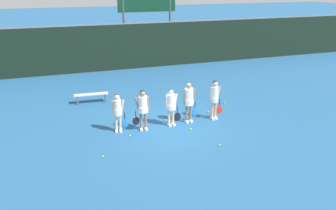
{
  "coord_description": "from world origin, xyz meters",
  "views": [
    {
      "loc": [
        -4.1,
        -11.99,
        5.73
      ],
      "look_at": [
        0.01,
        0.0,
        0.92
      ],
      "focal_mm": 35.0,
      "sensor_mm": 36.0,
      "label": 1
    }
  ],
  "objects_px": {
    "tennis_ball_0": "(172,119)",
    "tennis_ball_5": "(166,120)",
    "player_2": "(171,104)",
    "tennis_ball_4": "(224,103)",
    "scoreboard": "(147,7)",
    "player_4": "(215,97)",
    "tennis_ball_3": "(103,156)",
    "tennis_ball_2": "(191,129)",
    "tennis_ball_6": "(208,112)",
    "tennis_ball_9": "(220,145)",
    "tennis_ball_7": "(130,136)",
    "player_1": "(143,106)",
    "tennis_ball_8": "(201,117)",
    "tennis_ball_10": "(123,123)",
    "player_0": "(118,110)",
    "player_3": "(189,99)",
    "bench_courtside": "(91,95)",
    "tennis_ball_1": "(134,118)"
  },
  "relations": [
    {
      "from": "tennis_ball_6",
      "to": "player_0",
      "type": "bearing_deg",
      "value": -170.9
    },
    {
      "from": "player_4",
      "to": "tennis_ball_6",
      "type": "xyz_separation_m",
      "value": [
        0.1,
        0.76,
        -1.0
      ]
    },
    {
      "from": "tennis_ball_0",
      "to": "tennis_ball_9",
      "type": "height_order",
      "value": "same"
    },
    {
      "from": "player_1",
      "to": "tennis_ball_8",
      "type": "relative_size",
      "value": 25.03
    },
    {
      "from": "tennis_ball_5",
      "to": "tennis_ball_9",
      "type": "xyz_separation_m",
      "value": [
        1.16,
        -2.85,
        0.0
      ]
    },
    {
      "from": "bench_courtside",
      "to": "tennis_ball_6",
      "type": "relative_size",
      "value": 25.16
    },
    {
      "from": "player_0",
      "to": "tennis_ball_1",
      "type": "xyz_separation_m",
      "value": [
        0.9,
        1.1,
        -0.91
      ]
    },
    {
      "from": "tennis_ball_2",
      "to": "player_2",
      "type": "bearing_deg",
      "value": 130.49
    },
    {
      "from": "scoreboard",
      "to": "tennis_ball_7",
      "type": "relative_size",
      "value": 72.81
    },
    {
      "from": "tennis_ball_5",
      "to": "tennis_ball_6",
      "type": "relative_size",
      "value": 1.04
    },
    {
      "from": "tennis_ball_9",
      "to": "tennis_ball_4",
      "type": "bearing_deg",
      "value": 59.71
    },
    {
      "from": "tennis_ball_7",
      "to": "tennis_ball_6",
      "type": "bearing_deg",
      "value": 17.96
    },
    {
      "from": "scoreboard",
      "to": "tennis_ball_3",
      "type": "height_order",
      "value": "scoreboard"
    },
    {
      "from": "tennis_ball_0",
      "to": "tennis_ball_2",
      "type": "distance_m",
      "value": 1.34
    },
    {
      "from": "tennis_ball_5",
      "to": "player_1",
      "type": "bearing_deg",
      "value": -154.9
    },
    {
      "from": "tennis_ball_0",
      "to": "tennis_ball_10",
      "type": "relative_size",
      "value": 1.0
    },
    {
      "from": "player_4",
      "to": "tennis_ball_7",
      "type": "distance_m",
      "value": 4.07
    },
    {
      "from": "player_2",
      "to": "tennis_ball_4",
      "type": "height_order",
      "value": "player_2"
    },
    {
      "from": "player_1",
      "to": "tennis_ball_8",
      "type": "height_order",
      "value": "player_1"
    },
    {
      "from": "tennis_ball_9",
      "to": "player_0",
      "type": "bearing_deg",
      "value": 143.42
    },
    {
      "from": "bench_courtside",
      "to": "tennis_ball_1",
      "type": "bearing_deg",
      "value": -55.83
    },
    {
      "from": "player_0",
      "to": "tennis_ball_8",
      "type": "bearing_deg",
      "value": 12.3
    },
    {
      "from": "tennis_ball_2",
      "to": "tennis_ball_10",
      "type": "bearing_deg",
      "value": 148.5
    },
    {
      "from": "tennis_ball_6",
      "to": "tennis_ball_0",
      "type": "bearing_deg",
      "value": -172.98
    },
    {
      "from": "player_0",
      "to": "tennis_ball_8",
      "type": "height_order",
      "value": "player_0"
    },
    {
      "from": "player_4",
      "to": "tennis_ball_6",
      "type": "distance_m",
      "value": 1.26
    },
    {
      "from": "player_3",
      "to": "tennis_ball_0",
      "type": "bearing_deg",
      "value": 135.33
    },
    {
      "from": "tennis_ball_2",
      "to": "tennis_ball_6",
      "type": "bearing_deg",
      "value": 45.06
    },
    {
      "from": "player_3",
      "to": "tennis_ball_10",
      "type": "bearing_deg",
      "value": 158.71
    },
    {
      "from": "player_2",
      "to": "tennis_ball_5",
      "type": "distance_m",
      "value": 1.05
    },
    {
      "from": "player_2",
      "to": "tennis_ball_5",
      "type": "bearing_deg",
      "value": 88.25
    },
    {
      "from": "player_4",
      "to": "tennis_ball_10",
      "type": "height_order",
      "value": "player_4"
    },
    {
      "from": "tennis_ball_4",
      "to": "tennis_ball_6",
      "type": "height_order",
      "value": "tennis_ball_4"
    },
    {
      "from": "tennis_ball_0",
      "to": "tennis_ball_5",
      "type": "bearing_deg",
      "value": -168.08
    },
    {
      "from": "player_1",
      "to": "tennis_ball_2",
      "type": "height_order",
      "value": "player_1"
    },
    {
      "from": "tennis_ball_2",
      "to": "tennis_ball_9",
      "type": "height_order",
      "value": "tennis_ball_2"
    },
    {
      "from": "player_3",
      "to": "tennis_ball_1",
      "type": "bearing_deg",
      "value": 145.96
    },
    {
      "from": "player_3",
      "to": "tennis_ball_4",
      "type": "distance_m",
      "value": 3.15
    },
    {
      "from": "player_0",
      "to": "player_2",
      "type": "relative_size",
      "value": 1.0
    },
    {
      "from": "tennis_ball_8",
      "to": "tennis_ball_9",
      "type": "height_order",
      "value": "tennis_ball_9"
    },
    {
      "from": "player_2",
      "to": "tennis_ball_9",
      "type": "relative_size",
      "value": 22.88
    },
    {
      "from": "tennis_ball_0",
      "to": "tennis_ball_1",
      "type": "bearing_deg",
      "value": 157.35
    },
    {
      "from": "scoreboard",
      "to": "player_4",
      "type": "bearing_deg",
      "value": -90.22
    },
    {
      "from": "tennis_ball_2",
      "to": "tennis_ball_7",
      "type": "height_order",
      "value": "tennis_ball_2"
    },
    {
      "from": "tennis_ball_2",
      "to": "tennis_ball_7",
      "type": "bearing_deg",
      "value": 175.01
    },
    {
      "from": "player_1",
      "to": "tennis_ball_2",
      "type": "bearing_deg",
      "value": -14.39
    },
    {
      "from": "player_1",
      "to": "tennis_ball_4",
      "type": "height_order",
      "value": "player_1"
    },
    {
      "from": "player_0",
      "to": "player_3",
      "type": "height_order",
      "value": "player_3"
    },
    {
      "from": "player_3",
      "to": "tennis_ball_6",
      "type": "bearing_deg",
      "value": 22.63
    },
    {
      "from": "player_3",
      "to": "player_4",
      "type": "bearing_deg",
      "value": -8.64
    }
  ]
}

